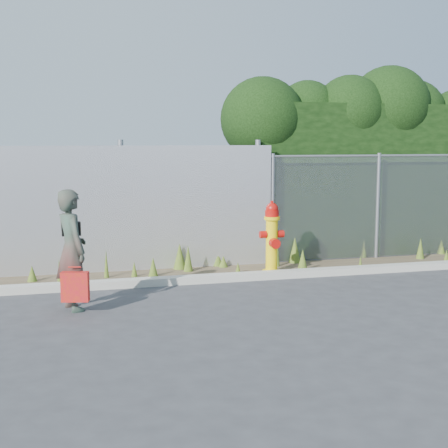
% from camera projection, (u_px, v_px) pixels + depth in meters
% --- Properties ---
extents(ground, '(80.00, 80.00, 0.00)m').
position_uv_depth(ground, '(271.00, 309.00, 8.50)').
color(ground, '#373739').
rests_on(ground, ground).
extents(curb, '(16.00, 0.22, 0.12)m').
position_uv_depth(curb, '(235.00, 277.00, 10.22)').
color(curb, '#ABA89A').
rests_on(curb, ground).
extents(weed_strip, '(16.00, 1.31, 0.54)m').
position_uv_depth(weed_strip, '(239.00, 266.00, 10.95)').
color(weed_strip, '#4F402D').
rests_on(weed_strip, ground).
extents(corrugated_fence, '(8.50, 0.21, 2.30)m').
position_uv_depth(corrugated_fence, '(29.00, 212.00, 10.42)').
color(corrugated_fence, '#B0B1B8').
rests_on(corrugated_fence, ground).
extents(chainlink_fence, '(6.50, 0.07, 2.05)m').
position_uv_depth(chainlink_fence, '(425.00, 205.00, 12.32)').
color(chainlink_fence, gray).
rests_on(chainlink_fence, ground).
extents(hedge, '(7.89, 1.81, 3.81)m').
position_uv_depth(hedge, '(406.00, 151.00, 13.15)').
color(hedge, black).
rests_on(hedge, ground).
extents(fire_hydrant, '(0.42, 0.38, 1.27)m').
position_uv_depth(fire_hydrant, '(272.00, 239.00, 10.66)').
color(fire_hydrant, yellow).
rests_on(fire_hydrant, ground).
extents(woman, '(0.57, 0.70, 1.64)m').
position_uv_depth(woman, '(72.00, 250.00, 8.38)').
color(woman, '#10674F').
rests_on(woman, ground).
extents(red_tote_bag, '(0.36, 0.13, 0.47)m').
position_uv_depth(red_tote_bag, '(75.00, 287.00, 8.18)').
color(red_tote_bag, red).
extents(black_shoulder_bag, '(0.25, 0.10, 0.19)m').
position_uv_depth(black_shoulder_bag, '(71.00, 229.00, 8.45)').
color(black_shoulder_bag, black).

